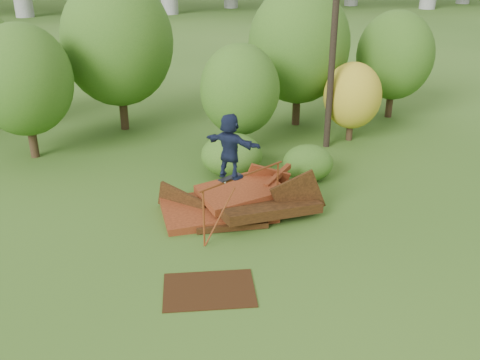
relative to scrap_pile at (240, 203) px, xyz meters
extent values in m
plane|color=#2D5116|center=(0.65, -2.84, -0.38)|extent=(240.00, 240.00, 0.00)
cube|color=#4C1F0D|center=(-0.74, 0.05, -0.20)|extent=(3.81, 2.52, 0.60)
cube|color=black|center=(0.76, -0.25, 0.04)|extent=(3.70, 2.81, 0.65)
cube|color=#4C1F0D|center=(0.06, 0.25, 0.32)|extent=(3.08, 2.47, 0.56)
cube|color=black|center=(1.86, -0.45, 0.27)|extent=(1.96, 0.21, 1.90)
cube|color=#4C1F0D|center=(1.06, 1.05, 0.17)|extent=(1.77, 0.55, 1.71)
cube|color=black|center=(-1.94, 0.45, -0.03)|extent=(1.54, 1.29, 1.22)
cube|color=black|center=(-0.44, -1.15, -0.26)|extent=(2.29, 0.21, 0.19)
cube|color=#4C1F0D|center=(1.46, 0.75, 0.57)|extent=(1.23, 1.28, 0.39)
cylinder|color=brown|center=(-1.42, -1.92, 0.53)|extent=(0.06, 0.06, 1.83)
cylinder|color=brown|center=(1.21, -0.20, 0.53)|extent=(0.06, 0.06, 1.83)
cylinder|color=brown|center=(-0.10, -1.06, 1.45)|extent=(2.91, 1.93, 0.06)
cube|color=black|center=(-0.53, -1.34, 1.55)|extent=(0.80, 0.63, 0.03)
cylinder|color=beige|center=(-0.73, -1.58, 1.51)|extent=(0.07, 0.06, 0.06)
cylinder|color=beige|center=(-0.83, -1.43, 1.51)|extent=(0.07, 0.06, 0.06)
cylinder|color=beige|center=(-0.24, -1.26, 1.51)|extent=(0.07, 0.06, 0.06)
cylinder|color=beige|center=(-0.34, -1.11, 1.51)|extent=(0.07, 0.06, 0.06)
imported|color=#171F3A|center=(-0.53, -1.34, 2.54)|extent=(1.76, 1.62, 1.96)
cube|color=black|center=(-1.55, -4.18, -0.37)|extent=(2.50, 1.87, 0.03)
cylinder|color=black|center=(-7.70, 6.66, 0.53)|extent=(0.36, 0.36, 1.82)
ellipsoid|color=#214813|center=(-7.70, 6.66, 2.92)|extent=(3.95, 3.95, 4.55)
cylinder|color=black|center=(-4.02, 9.84, 0.75)|extent=(0.39, 0.39, 2.26)
ellipsoid|color=#214813|center=(-4.02, 9.84, 3.81)|extent=(5.13, 5.13, 5.90)
cylinder|color=black|center=(0.98, 5.70, 0.38)|extent=(0.33, 0.33, 1.53)
ellipsoid|color=#214813|center=(0.98, 5.70, 2.39)|extent=(3.33, 3.33, 3.82)
cylinder|color=black|center=(4.42, 9.12, 0.68)|extent=(0.38, 0.38, 2.11)
ellipsoid|color=#214813|center=(4.42, 9.12, 3.55)|extent=(4.83, 4.83, 5.56)
cylinder|color=black|center=(6.23, 6.44, 0.18)|extent=(0.30, 0.30, 1.12)
ellipsoid|color=#A58C19|center=(6.23, 6.44, 1.71)|extent=(2.60, 2.60, 2.99)
cylinder|color=black|center=(9.54, 9.53, 0.49)|extent=(0.35, 0.35, 1.75)
ellipsoid|color=#214813|center=(9.54, 9.53, 2.81)|extent=(3.85, 3.85, 4.43)
ellipsoid|color=#214813|center=(0.25, 3.32, 0.45)|extent=(2.39, 2.21, 1.66)
ellipsoid|color=#214813|center=(3.03, 2.36, 0.30)|extent=(1.93, 1.77, 1.37)
cylinder|color=black|center=(4.92, 5.78, 4.96)|extent=(0.28, 0.28, 10.69)
camera|label=1|loc=(-2.74, -15.76, 7.90)|focal=40.00mm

